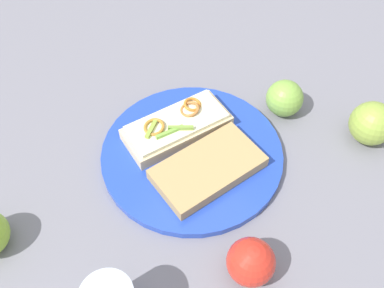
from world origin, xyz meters
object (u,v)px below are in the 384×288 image
at_px(apple_0, 285,98).
at_px(apple_2, 372,123).
at_px(plate, 192,154).
at_px(apple_3, 251,262).
at_px(bread_slice_side, 208,168).
at_px(sandwich, 177,126).

distance_m(apple_0, apple_2, 0.16).
xyz_separation_m(plate, apple_3, (0.07, 0.21, 0.03)).
distance_m(apple_0, apple_3, 0.32).
bearing_deg(apple_3, apple_0, -145.31).
bearing_deg(bread_slice_side, plate, 85.71).
bearing_deg(apple_0, apple_3, 34.69).
bearing_deg(bread_slice_side, sandwich, 85.72).
bearing_deg(plate, bread_slice_side, 82.09).
relative_size(bread_slice_side, apple_3, 2.56).
distance_m(sandwich, apple_0, 0.21).
distance_m(plate, sandwich, 0.05).
relative_size(apple_2, apple_3, 1.12).
bearing_deg(apple_0, apple_2, 115.92).
relative_size(plate, apple_2, 4.04).
relative_size(sandwich, apple_3, 2.83).
relative_size(apple_0, apple_2, 0.88).
bearing_deg(plate, apple_0, 172.56).
xyz_separation_m(plate, apple_0, (-0.20, 0.03, 0.03)).
bearing_deg(apple_0, bread_slice_side, 6.52).
distance_m(bread_slice_side, apple_0, 0.21).
height_order(plate, apple_0, apple_0).
distance_m(plate, apple_2, 0.31).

